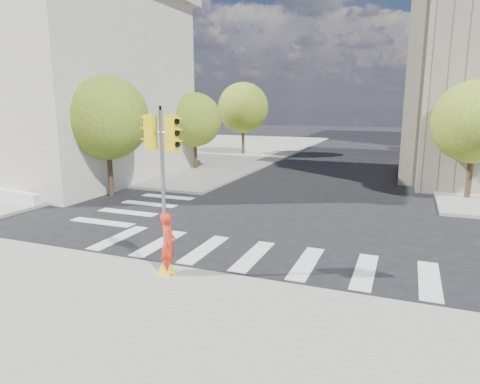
{
  "coord_description": "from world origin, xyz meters",
  "views": [
    {
      "loc": [
        4.44,
        -14.72,
        5.01
      ],
      "look_at": [
        -0.65,
        -1.78,
        2.1
      ],
      "focal_mm": 32.0,
      "sensor_mm": 36.0,
      "label": 1
    }
  ],
  "objects_px": {
    "lamp_far": "(455,108)",
    "planter_wall": "(3,193)",
    "traffic_signal": "(164,205)",
    "lamp_near": "(477,110)",
    "photographer": "(168,243)"
  },
  "relations": [
    {
      "from": "lamp_near",
      "to": "lamp_far",
      "type": "distance_m",
      "value": 14.0
    },
    {
      "from": "photographer",
      "to": "lamp_near",
      "type": "bearing_deg",
      "value": -56.6
    },
    {
      "from": "traffic_signal",
      "to": "planter_wall",
      "type": "bearing_deg",
      "value": 165.74
    },
    {
      "from": "lamp_far",
      "to": "planter_wall",
      "type": "distance_m",
      "value": 35.73
    },
    {
      "from": "lamp_near",
      "to": "lamp_far",
      "type": "relative_size",
      "value": 1.0
    },
    {
      "from": "traffic_signal",
      "to": "planter_wall",
      "type": "xyz_separation_m",
      "value": [
        -13.16,
        5.61,
        -1.79
      ]
    },
    {
      "from": "lamp_near",
      "to": "photographer",
      "type": "relative_size",
      "value": 4.46
    },
    {
      "from": "lamp_near",
      "to": "photographer",
      "type": "bearing_deg",
      "value": -117.67
    },
    {
      "from": "lamp_near",
      "to": "photographer",
      "type": "height_order",
      "value": "lamp_near"
    },
    {
      "from": "traffic_signal",
      "to": "photographer",
      "type": "height_order",
      "value": "traffic_signal"
    },
    {
      "from": "lamp_near",
      "to": "planter_wall",
      "type": "relative_size",
      "value": 1.35
    },
    {
      "from": "lamp_near",
      "to": "lamp_far",
      "type": "height_order",
      "value": "same"
    },
    {
      "from": "photographer",
      "to": "planter_wall",
      "type": "distance_m",
      "value": 14.39
    },
    {
      "from": "photographer",
      "to": "planter_wall",
      "type": "bearing_deg",
      "value": 38.22
    },
    {
      "from": "lamp_far",
      "to": "traffic_signal",
      "type": "distance_m",
      "value": 34.16
    }
  ]
}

